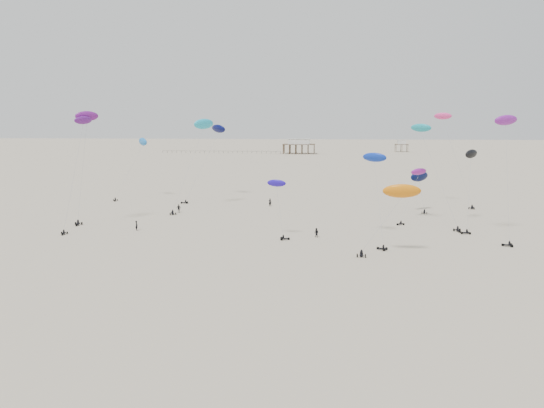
# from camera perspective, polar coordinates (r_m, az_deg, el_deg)

# --- Properties ---
(ground_plane) EXTENTS (900.00, 900.00, 0.00)m
(ground_plane) POSITION_cam_1_polar(r_m,az_deg,el_deg) (200.05, 3.39, 2.90)
(ground_plane) COLOR beige
(pavilion_main) EXTENTS (21.00, 13.00, 9.80)m
(pavilion_main) POSITION_cam_1_polar(r_m,az_deg,el_deg) (349.69, 2.91, 6.12)
(pavilion_main) COLOR brown
(pavilion_main) RESTS_ON ground
(pavilion_small) EXTENTS (9.00, 7.00, 8.00)m
(pavilion_small) POSITION_cam_1_polar(r_m,az_deg,el_deg) (382.56, 13.75, 6.00)
(pavilion_small) COLOR brown
(pavilion_small) RESTS_ON ground
(pier_fence) EXTENTS (80.20, 0.20, 1.50)m
(pier_fence) POSITION_cam_1_polar(r_m,az_deg,el_deg) (356.53, -5.50, 5.59)
(pier_fence) COLOR black
(pier_fence) RESTS_ON ground
(rig_0) EXTENTS (9.57, 10.17, 20.93)m
(rig_0) POSITION_cam_1_polar(r_m,az_deg,el_deg) (108.56, 16.71, 5.13)
(rig_0) COLOR black
(rig_0) RESTS_ON ground
(rig_1) EXTENTS (10.00, 8.32, 23.19)m
(rig_1) POSITION_cam_1_polar(r_m,az_deg,el_deg) (136.45, 18.69, 6.44)
(rig_1) COLOR black
(rig_1) RESTS_ON ground
(rig_2) EXTENTS (6.28, 15.01, 17.93)m
(rig_2) POSITION_cam_1_polar(r_m,az_deg,el_deg) (113.01, 20.55, 3.58)
(rig_2) COLOR black
(rig_2) RESTS_ON ground
(rig_3) EXTENTS (3.41, 11.22, 22.03)m
(rig_3) POSITION_cam_1_polar(r_m,az_deg,el_deg) (108.32, -20.11, 5.71)
(rig_3) COLOR black
(rig_3) RESTS_ON ground
(rig_4) EXTENTS (5.65, 4.47, 22.80)m
(rig_4) POSITION_cam_1_polar(r_m,az_deg,el_deg) (111.57, -19.53, 6.10)
(rig_4) COLOR black
(rig_4) RESTS_ON ground
(rig_5) EXTENTS (8.43, 11.08, 17.27)m
(rig_5) POSITION_cam_1_polar(r_m,az_deg,el_deg) (148.19, -14.09, 5.75)
(rig_5) COLOR black
(rig_5) RESTS_ON ground
(rig_6) EXTENTS (4.37, 3.80, 10.69)m
(rig_6) POSITION_cam_1_polar(r_m,az_deg,el_deg) (93.59, 0.74, 0.53)
(rig_6) COLOR black
(rig_6) RESTS_ON ground
(rig_7) EXTENTS (8.39, 16.55, 22.88)m
(rig_7) POSITION_cam_1_polar(r_m,az_deg,el_deg) (128.26, -7.79, 7.34)
(rig_7) COLOR black
(rig_7) RESTS_ON ground
(rig_8) EXTENTS (5.26, 10.36, 22.09)m
(rig_8) POSITION_cam_1_polar(r_m,az_deg,el_deg) (100.90, 23.89, 6.34)
(rig_8) COLOR black
(rig_8) RESTS_ON ground
(rig_9) EXTENTS (4.86, 13.05, 16.62)m
(rig_9) POSITION_cam_1_polar(r_m,az_deg,el_deg) (94.26, 11.10, 3.43)
(rig_9) COLOR black
(rig_9) RESTS_ON ground
(rig_10) EXTENTS (7.55, 9.89, 12.23)m
(rig_10) POSITION_cam_1_polar(r_m,az_deg,el_deg) (114.70, 15.13, 2.31)
(rig_10) COLOR black
(rig_10) RESTS_ON ground
(rig_11) EXTENTS (10.17, 17.56, 22.70)m
(rig_11) POSITION_cam_1_polar(r_m,az_deg,el_deg) (145.76, -6.13, 7.30)
(rig_11) COLOR black
(rig_11) RESTS_ON ground
(rig_12) EXTENTS (9.68, 3.79, 11.77)m
(rig_12) POSITION_cam_1_polar(r_m,az_deg,el_deg) (83.19, 13.18, 0.40)
(rig_12) COLOR black
(rig_12) RESTS_ON ground
(rig_13) EXTENTS (5.54, 6.24, 9.57)m
(rig_13) POSITION_cam_1_polar(r_m,az_deg,el_deg) (126.24, 15.62, 2.51)
(rig_13) COLOR black
(rig_13) RESTS_ON ground
(spectator_0) EXTENTS (0.92, 0.98, 2.21)m
(spectator_0) POSITION_cam_1_polar(r_m,az_deg,el_deg) (104.74, -14.34, -2.77)
(spectator_0) COLOR black
(spectator_0) RESTS_ON ground
(spectator_1) EXTENTS (1.11, 1.04, 1.98)m
(spectator_1) POSITION_cam_1_polar(r_m,az_deg,el_deg) (95.74, 4.80, -3.60)
(spectator_1) COLOR black
(spectator_1) RESTS_ON ground
(spectator_2) EXTENTS (1.41, 0.91, 2.23)m
(spectator_2) POSITION_cam_1_polar(r_m,az_deg,el_deg) (123.23, -10.00, -0.92)
(spectator_2) COLOR black
(spectator_2) RESTS_ON ground
(spectator_3) EXTENTS (0.92, 0.71, 2.29)m
(spectator_3) POSITION_cam_1_polar(r_m,az_deg,el_deg) (130.61, -0.21, -0.24)
(spectator_3) COLOR black
(spectator_3) RESTS_ON ground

